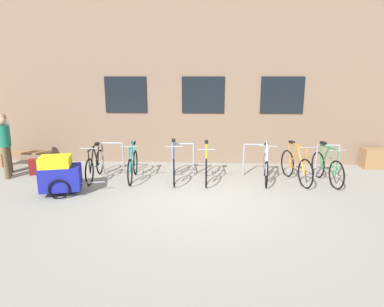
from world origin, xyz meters
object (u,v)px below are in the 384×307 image
(wooden_bench, at_px, (24,156))
(backpack, at_px, (34,167))
(bicycle_black, at_px, (95,165))
(planter_box, at_px, (374,158))
(bike_trailer, at_px, (60,174))
(person_browsing, at_px, (5,143))
(bicycle_green, at_px, (327,168))
(bicycle_yellow, at_px, (206,166))
(bicycle_white, at_px, (266,167))
(bicycle_teal, at_px, (133,165))
(bicycle_blue, at_px, (174,165))
(person_by_bench, at_px, (5,139))
(bicycle_orange, at_px, (296,167))

(wooden_bench, bearing_deg, backpack, -47.85)
(bicycle_black, height_order, planter_box, bicycle_black)
(bike_trailer, relative_size, backpack, 3.37)
(person_browsing, bearing_deg, bicycle_green, 0.18)
(bicycle_yellow, height_order, bicycle_white, bicycle_white)
(bicycle_teal, height_order, backpack, bicycle_teal)
(bike_trailer, height_order, planter_box, bike_trailer)
(bicycle_blue, height_order, bicycle_black, bicycle_blue)
(bicycle_blue, height_order, bicycle_white, bicycle_white)
(bicycle_black, bearing_deg, planter_box, 10.15)
(bike_trailer, relative_size, person_browsing, 0.89)
(bicycle_teal, distance_m, person_by_bench, 3.78)
(bike_trailer, distance_m, backpack, 2.12)
(bicycle_black, height_order, bicycle_orange, bicycle_orange)
(bicycle_teal, bearing_deg, planter_box, 11.61)
(bicycle_white, bearing_deg, bicycle_teal, -179.20)
(bicycle_blue, relative_size, bicycle_white, 1.04)
(bicycle_teal, bearing_deg, wooden_bench, 163.20)
(bicycle_teal, bearing_deg, bicycle_green, -0.24)
(bicycle_yellow, relative_size, backpack, 4.05)
(bicycle_white, distance_m, planter_box, 3.76)
(bicycle_black, bearing_deg, backpack, 171.21)
(bicycle_yellow, height_order, bicycle_green, bicycle_green)
(wooden_bench, height_order, planter_box, planter_box)
(wooden_bench, relative_size, planter_box, 2.34)
(bicycle_teal, relative_size, person_by_bench, 0.99)
(bicycle_blue, bearing_deg, backpack, 176.29)
(bike_trailer, bearing_deg, planter_box, 17.56)
(bike_trailer, height_order, person_browsing, person_browsing)
(bicycle_yellow, xyz_separation_m, bike_trailer, (-3.44, -1.25, 0.08))
(bicycle_orange, xyz_separation_m, person_browsing, (-7.81, -0.07, 0.56))
(person_by_bench, bearing_deg, bicycle_orange, -2.58)
(bicycle_blue, height_order, bicycle_yellow, bicycle_blue)
(bicycle_black, relative_size, planter_box, 2.47)
(bicycle_yellow, bearing_deg, person_by_bench, 176.29)
(person_browsing, bearing_deg, bicycle_teal, 0.79)
(bicycle_white, height_order, bike_trailer, bicycle_white)
(bicycle_yellow, bearing_deg, bicycle_white, 1.35)
(bicycle_black, bearing_deg, bike_trailer, -108.40)
(bicycle_teal, height_order, bicycle_orange, bicycle_orange)
(bicycle_white, relative_size, bike_trailer, 1.16)
(person_by_bench, bearing_deg, bicycle_black, -8.11)
(bicycle_black, relative_size, bicycle_white, 1.01)
(bike_trailer, height_order, wooden_bench, bike_trailer)
(bike_trailer, distance_m, person_by_bench, 2.82)
(planter_box, bearing_deg, person_by_bench, -174.33)
(bicycle_black, height_order, wooden_bench, bicycle_black)
(bike_trailer, height_order, person_by_bench, person_by_bench)
(bicycle_black, distance_m, person_by_bench, 2.76)
(bicycle_green, xyz_separation_m, backpack, (-8.03, 0.31, -0.17))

